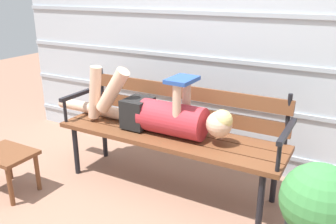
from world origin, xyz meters
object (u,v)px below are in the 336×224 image
Objects in this scene: reclining_person at (156,113)px; potted_plant at (316,217)px; park_bench at (172,127)px; footstool at (7,159)px.

potted_plant is at bearing -19.41° from reclining_person.
park_bench is 1.08× the size of reclining_person.
potted_plant is at bearing -24.03° from park_bench.
potted_plant is at bearing 5.97° from footstool.
park_bench is at bearing 35.21° from footstool.
park_bench is at bearing 34.59° from reclining_person.
reclining_person is at bearing 35.27° from footstool.
footstool is 0.62× the size of potted_plant.
park_bench reaches higher than potted_plant.
footstool is at bearing -144.79° from park_bench.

